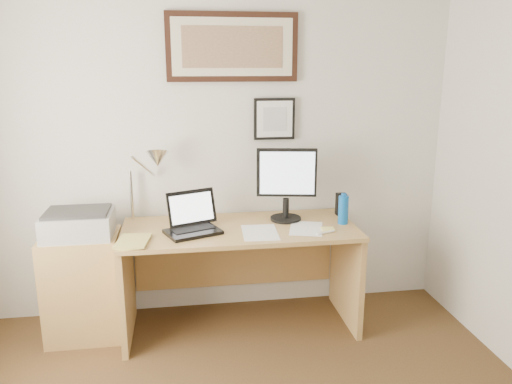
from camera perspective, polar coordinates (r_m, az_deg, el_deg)
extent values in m
cube|color=silver|center=(3.66, -4.97, 5.14)|extent=(3.50, 0.02, 2.50)
cube|color=#AC8348|center=(3.66, -19.05, -10.10)|extent=(0.50, 0.40, 0.73)
cylinder|color=#0D59B4|center=(3.53, 9.94, -2.02)|extent=(0.07, 0.07, 0.20)
cylinder|color=#0D59B4|center=(3.50, 10.02, -0.30)|extent=(0.04, 0.04, 0.02)
cube|color=black|center=(3.75, 9.68, -1.36)|extent=(0.07, 0.07, 0.16)
cube|color=white|center=(3.32, 0.45, -4.64)|extent=(0.25, 0.34, 0.00)
cube|color=white|center=(3.41, 5.75, -4.17)|extent=(0.29, 0.36, 0.00)
cube|color=#F4EA73|center=(3.40, 8.22, -4.23)|extent=(0.09, 0.09, 0.01)
cylinder|color=white|center=(3.33, 7.97, -4.60)|extent=(0.14, 0.06, 0.02)
imported|color=#C5BA5C|center=(3.25, -15.56, -5.48)|extent=(0.23, 0.29, 0.02)
cube|color=#AC8348|center=(3.44, -1.87, -4.28)|extent=(1.60, 0.70, 0.03)
cube|color=#AC8348|center=(3.58, -14.54, -10.45)|extent=(0.04, 0.65, 0.72)
cube|color=#AC8348|center=(3.74, 10.29, -9.09)|extent=(0.04, 0.65, 0.72)
cube|color=#AC8348|center=(3.84, -2.42, -6.75)|extent=(1.50, 0.03, 0.55)
cube|color=black|center=(3.33, -7.22, -4.54)|extent=(0.40, 0.35, 0.02)
cube|color=black|center=(3.35, -7.24, -4.15)|extent=(0.31, 0.22, 0.00)
cube|color=black|center=(3.42, -7.35, -1.78)|extent=(0.34, 0.19, 0.23)
cube|color=white|center=(3.41, -7.35, -1.82)|extent=(0.30, 0.16, 0.18)
cylinder|color=black|center=(3.59, 3.41, -3.04)|extent=(0.22, 0.22, 0.02)
cylinder|color=black|center=(3.57, 3.43, -1.82)|extent=(0.04, 0.04, 0.14)
cube|color=black|center=(3.50, 3.52, 2.23)|extent=(0.42, 0.11, 0.34)
cube|color=silver|center=(3.48, 3.59, 2.16)|extent=(0.37, 0.07, 0.30)
cube|color=#A6A6A9|center=(3.49, -19.64, -3.55)|extent=(0.44, 0.34, 0.16)
cube|color=#2F2F2F|center=(3.46, -19.76, -2.14)|extent=(0.40, 0.30, 0.02)
cylinder|color=silver|center=(3.66, -14.04, -0.37)|extent=(0.02, 0.02, 0.36)
cylinder|color=silver|center=(3.54, -12.73, 2.89)|extent=(0.15, 0.23, 0.19)
cone|color=silver|center=(3.46, -11.20, 3.73)|extent=(0.16, 0.18, 0.15)
cube|color=black|center=(3.60, -2.71, 16.21)|extent=(0.92, 0.03, 0.47)
cube|color=beige|center=(3.58, -2.68, 16.22)|extent=(0.84, 0.01, 0.39)
cube|color=#7C5E48|center=(3.58, -2.67, 16.22)|extent=(0.70, 0.00, 0.28)
cube|color=black|center=(3.66, 2.10, 8.35)|extent=(0.30, 0.02, 0.30)
cube|color=white|center=(3.65, 2.15, 8.33)|extent=(0.26, 0.00, 0.26)
cube|color=#B2B7BC|center=(3.64, 2.16, 8.32)|extent=(0.17, 0.00, 0.17)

